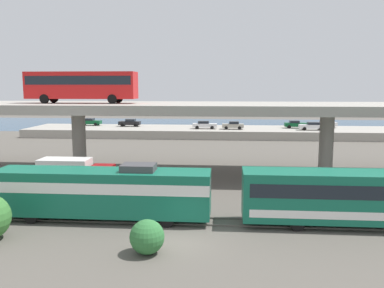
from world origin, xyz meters
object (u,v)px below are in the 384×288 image
object	(u,v)px
parked_car_4	(90,122)
parked_car_2	(233,125)
service_truck_west	(75,174)
parked_car_5	(295,124)
train_locomotive	(92,190)
transit_bus_on_overpass	(81,84)
parked_car_6	(312,126)
parked_car_1	(130,123)
parked_car_0	(325,124)
parked_car_3	(205,125)

from	to	relation	value
parked_car_4	parked_car_2	bearing A→B (deg)	-9.74
service_truck_west	parked_car_5	xyz separation A→B (m)	(27.37, 44.21, 0.71)
train_locomotive	parked_car_4	distance (m)	57.07
transit_bus_on_overpass	parked_car_6	xyz separation A→B (m)	(31.70, 33.12, -7.55)
parked_car_1	parked_car_4	distance (m)	8.79
service_truck_west	parked_car_5	world-z (taller)	parked_car_5
parked_car_4	parked_car_6	world-z (taller)	same
parked_car_1	parked_car_2	bearing A→B (deg)	169.66
parked_car_2	parked_car_6	size ratio (longest dim) A/B	0.86
train_locomotive	parked_car_0	distance (m)	61.21
train_locomotive	parked_car_5	world-z (taller)	train_locomotive
parked_car_0	parked_car_5	bearing A→B (deg)	16.81
train_locomotive	parked_car_3	xyz separation A→B (m)	(5.61, 49.30, 0.16)
service_truck_west	train_locomotive	bearing A→B (deg)	-61.12
parked_car_1	parked_car_3	size ratio (longest dim) A/B	0.94
transit_bus_on_overpass	parked_car_5	xyz separation A→B (m)	(29.16, 36.52, -7.55)
service_truck_west	parked_car_3	xyz separation A→B (m)	(9.91, 41.50, 0.72)
parked_car_4	parked_car_5	bearing A→B (deg)	-2.77
parked_car_1	parked_car_3	xyz separation A→B (m)	(15.34, -3.45, 0.00)
train_locomotive	parked_car_1	world-z (taller)	train_locomotive
parked_car_0	parked_car_6	size ratio (longest dim) A/B	0.99
service_truck_west	parked_car_5	size ratio (longest dim) A/B	1.66
parked_car_5	parked_car_6	xyz separation A→B (m)	(2.54, -3.40, 0.00)
service_truck_west	parked_car_3	bearing A→B (deg)	76.57
parked_car_3	parked_car_0	bearing A→B (deg)	10.92
parked_car_2	parked_car_4	bearing A→B (deg)	-9.74
parked_car_1	train_locomotive	bearing A→B (deg)	100.45
transit_bus_on_overpass	parked_car_1	world-z (taller)	transit_bus_on_overpass
parked_car_3	service_truck_west	bearing A→B (deg)	-103.43
transit_bus_on_overpass	parked_car_6	distance (m)	46.46
service_truck_west	parked_car_2	world-z (taller)	parked_car_2
parked_car_0	parked_car_3	bearing A→B (deg)	10.92
service_truck_west	parked_car_0	distance (m)	56.90
parked_car_1	parked_car_4	size ratio (longest dim) A/B	0.96
service_truck_west	parked_car_1	world-z (taller)	parked_car_1
transit_bus_on_overpass	parked_car_4	bearing A→B (deg)	-72.25
service_truck_west	transit_bus_on_overpass	bearing A→B (deg)	103.11
train_locomotive	parked_car_2	xyz separation A→B (m)	(11.03, 48.95, 0.16)
parked_car_2	parked_car_0	bearing A→B (deg)	-164.91
service_truck_west	parked_car_6	world-z (taller)	parked_car_6
parked_car_1	parked_car_5	world-z (taller)	same
parked_car_0	parked_car_3	world-z (taller)	same
transit_bus_on_overpass	service_truck_west	world-z (taller)	transit_bus_on_overpass
transit_bus_on_overpass	service_truck_west	xyz separation A→B (m)	(1.79, -7.69, -8.27)
service_truck_west	parked_car_4	bearing A→B (deg)	106.99
service_truck_west	parked_car_3	size ratio (longest dim) A/B	1.48
parked_car_0	service_truck_west	bearing A→B (deg)	54.02
train_locomotive	parked_car_6	distance (m)	54.94
transit_bus_on_overpass	service_truck_west	bearing A→B (deg)	103.11
train_locomotive	parked_car_3	world-z (taller)	train_locomotive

